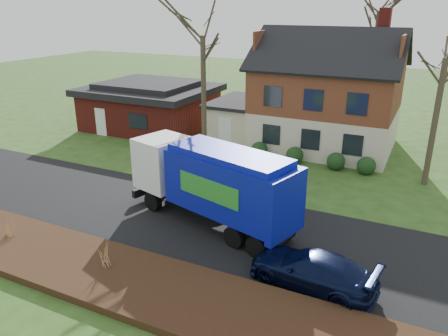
% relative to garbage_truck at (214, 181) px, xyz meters
% --- Properties ---
extents(ground, '(120.00, 120.00, 0.00)m').
position_rel_garbage_truck_xyz_m(ground, '(-0.36, -0.17, -2.13)').
color(ground, '#2A4617').
rests_on(ground, ground).
extents(road, '(80.00, 7.00, 0.02)m').
position_rel_garbage_truck_xyz_m(road, '(-0.36, -0.17, -2.12)').
color(road, black).
rests_on(road, ground).
extents(mulch_verge, '(80.00, 3.50, 0.30)m').
position_rel_garbage_truck_xyz_m(mulch_verge, '(-0.36, -5.47, -1.98)').
color(mulch_verge, black).
rests_on(mulch_verge, ground).
extents(main_house, '(12.95, 8.95, 9.26)m').
position_rel_garbage_truck_xyz_m(main_house, '(1.13, 13.74, 1.90)').
color(main_house, beige).
rests_on(main_house, ground).
extents(ranch_house, '(9.80, 8.20, 3.70)m').
position_rel_garbage_truck_xyz_m(ranch_house, '(-12.36, 12.83, -0.32)').
color(ranch_house, maroon).
rests_on(ranch_house, ground).
extents(garbage_truck, '(8.93, 4.57, 3.70)m').
position_rel_garbage_truck_xyz_m(garbage_truck, '(0.00, 0.00, 0.00)').
color(garbage_truck, black).
rests_on(garbage_truck, ground).
extents(silver_sedan, '(5.33, 2.39, 1.70)m').
position_rel_garbage_truck_xyz_m(silver_sedan, '(-1.33, 3.42, -1.28)').
color(silver_sedan, '#B0B3B8').
rests_on(silver_sedan, ground).
extents(navy_wagon, '(4.80, 2.48, 1.33)m').
position_rel_garbage_truck_xyz_m(navy_wagon, '(5.31, -2.71, -1.46)').
color(navy_wagon, black).
rests_on(navy_wagon, ground).
extents(tree_front_west, '(3.61, 3.61, 10.72)m').
position_rel_garbage_truck_xyz_m(tree_front_west, '(-4.79, 7.98, 6.70)').
color(tree_front_west, '#413727').
rests_on(tree_front_west, ground).
extents(grass_clump_west, '(0.33, 0.27, 0.87)m').
position_rel_garbage_truck_xyz_m(grass_clump_west, '(-6.97, -5.32, -1.39)').
color(grass_clump_west, tan).
rests_on(grass_clump_west, mulch_verge).
extents(grass_clump_mid, '(0.36, 0.30, 1.00)m').
position_rel_garbage_truck_xyz_m(grass_clump_mid, '(-1.88, -5.25, -1.33)').
color(grass_clump_mid, tan).
rests_on(grass_clump_mid, mulch_verge).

